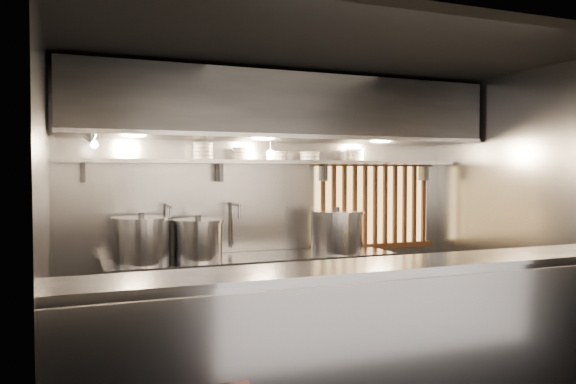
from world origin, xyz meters
TOP-DOWN VIEW (x-y plane):
  - floor at (0.00, 0.00)m, footprint 4.50×4.50m
  - ceiling at (0.00, 0.00)m, footprint 4.50×4.50m
  - wall_back at (0.00, 1.50)m, footprint 4.50×0.00m
  - wall_left at (-2.25, 0.00)m, footprint 0.00×3.00m
  - wall_right at (2.25, 0.00)m, footprint 0.00×3.00m
  - serving_counter at (0.00, -0.96)m, footprint 4.50×0.56m
  - cooking_bench at (-0.30, 1.13)m, footprint 3.00×0.70m
  - bowl_shelf at (0.00, 1.32)m, footprint 4.40×0.34m
  - exhaust_hood at (0.00, 1.10)m, footprint 4.40×0.81m
  - wood_screen at (1.30, 1.45)m, footprint 1.56×0.09m
  - faucet_left at (-1.15, 1.37)m, footprint 0.04×0.30m
  - faucet_right at (-0.45, 1.37)m, footprint 0.04×0.30m
  - heat_lamp at (-1.90, 0.85)m, footprint 0.25×0.35m
  - pendant_bulb at (-0.10, 1.20)m, footprint 0.09×0.09m
  - stock_pot_left at (-1.44, 1.11)m, footprint 0.61×0.61m
  - stock_pot_mid at (-0.89, 1.12)m, footprint 0.51×0.51m
  - stock_pot_right at (0.62, 1.09)m, footprint 0.62×0.62m
  - bowl_stack_0 at (-0.79, 1.32)m, footprint 0.21×0.21m
  - bowl_stack_1 at (-0.37, 1.32)m, footprint 0.20×0.20m
  - bowl_stack_2 at (0.01, 1.32)m, footprint 0.23×0.23m
  - bowl_stack_3 at (0.40, 1.32)m, footprint 0.22×0.22m
  - bowl_stack_4 at (0.96, 1.32)m, footprint 0.22×0.22m

SIDE VIEW (x-z plane):
  - floor at x=0.00m, z-range 0.00..0.00m
  - cooking_bench at x=-0.30m, z-range 0.00..0.90m
  - serving_counter at x=0.00m, z-range 0.00..1.13m
  - stock_pot_mid at x=-0.89m, z-range 0.88..1.33m
  - stock_pot_left at x=-1.44m, z-range 0.88..1.37m
  - stock_pot_right at x=0.62m, z-range 0.88..1.37m
  - faucet_left at x=-1.15m, z-range 1.06..1.56m
  - faucet_right at x=-0.45m, z-range 1.06..1.56m
  - wood_screen at x=1.30m, z-range 0.86..1.90m
  - wall_back at x=0.00m, z-range -0.85..3.65m
  - wall_left at x=-2.25m, z-range -0.10..2.90m
  - wall_right at x=2.25m, z-range -0.10..2.90m
  - bowl_shelf at x=0.00m, z-range 1.86..1.90m
  - bowl_stack_2 at x=0.01m, z-range 1.90..1.99m
  - bowl_stack_3 at x=0.40m, z-range 1.90..1.99m
  - pendant_bulb at x=-0.10m, z-range 1.87..2.05m
  - bowl_stack_4 at x=0.96m, z-range 1.90..2.03m
  - bowl_stack_1 at x=-0.37m, z-range 1.90..2.03m
  - bowl_stack_0 at x=-0.79m, z-range 1.90..2.07m
  - heat_lamp at x=-1.90m, z-range 1.97..2.17m
  - exhaust_hood at x=0.00m, z-range 2.10..2.75m
  - ceiling at x=0.00m, z-range 2.80..2.80m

